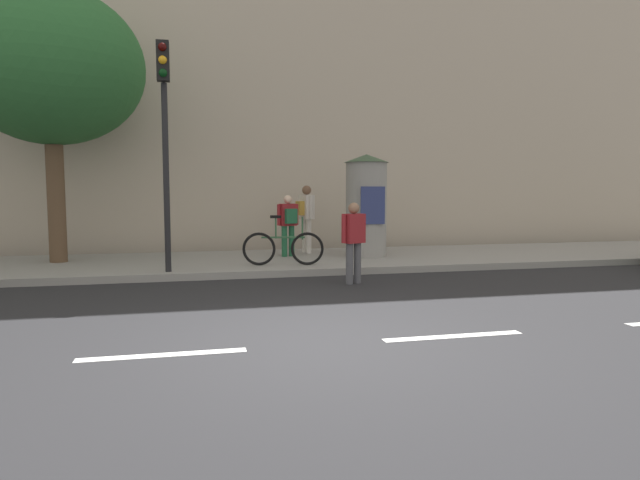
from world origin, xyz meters
The scene contains 11 objects.
ground_plane centered at (0.00, 0.00, 0.00)m, with size 80.00×80.00×0.00m, color #232326.
sidewalk_curb centered at (0.00, 7.00, 0.07)m, with size 36.00×4.00×0.15m, color gray.
lane_markings centered at (0.00, 0.00, 0.00)m, with size 25.80×0.16×0.01m.
building_backdrop centered at (0.00, 12.00, 5.84)m, with size 36.00×5.00×11.68m, color #B7A893.
traffic_light centered at (-1.85, 5.24, 3.15)m, with size 0.24×0.45×4.47m.
poster_column centered at (2.84, 7.00, 1.43)m, with size 1.11×1.11×2.51m.
street_tree centered at (-4.36, 7.47, 4.50)m, with size 4.05×4.05×6.09m.
pedestrian_in_light_jacket centered at (1.62, 3.98, 0.90)m, with size 0.54×0.39×1.55m.
pedestrian_tallest centered at (1.52, 8.01, 1.21)m, with size 0.45×0.65×1.76m.
pedestrian_with_bag centered at (0.94, 7.32, 1.04)m, with size 0.55×0.45×1.51m.
bicycle_leaning centered at (0.55, 5.77, 0.54)m, with size 1.75×0.38×1.09m.
Camera 1 is at (-1.38, -6.10, 1.79)m, focal length 31.11 mm.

